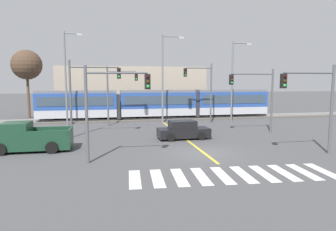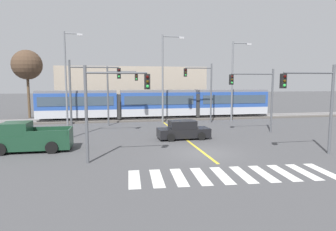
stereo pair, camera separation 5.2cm
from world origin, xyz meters
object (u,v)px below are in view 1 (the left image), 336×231
street_lamp_west (67,74)px  street_lamp_east (234,77)px  traffic_light_mid_right (257,90)px  traffic_light_near_right (315,96)px  traffic_light_far_left (118,87)px  traffic_light_far_right (203,85)px  bare_tree_far_west (27,65)px  traffic_light_near_left (110,99)px  traffic_light_mid_left (88,87)px  light_rail_tram (158,103)px  street_lamp_centre (164,74)px  sedan_crossing (183,130)px  pickup_truck (28,139)px

street_lamp_west → street_lamp_east: size_ratio=1.06×
traffic_light_mid_right → traffic_light_near_right: size_ratio=1.01×
traffic_light_far_left → traffic_light_far_right: bearing=0.8°
traffic_light_near_right → bare_tree_far_west: 33.15m
traffic_light_near_left → traffic_light_mid_left: bearing=101.8°
traffic_light_mid_left → traffic_light_mid_right: bearing=-3.6°
light_rail_tram → street_lamp_west: (-10.13, -2.99, 3.42)m
street_lamp_west → bare_tree_far_west: street_lamp_west is taller
street_lamp_centre → street_lamp_east: street_lamp_centre is taller
traffic_light_near_right → street_lamp_west: size_ratio=0.59×
sedan_crossing → bare_tree_far_west: bearing=132.7°
light_rail_tram → traffic_light_near_left: (-5.84, -18.69, 1.68)m
traffic_light_near_left → traffic_light_far_left: (0.91, 14.51, 0.31)m
street_lamp_centre → bare_tree_far_west: bearing=155.0°
traffic_light_mid_left → traffic_light_far_right: bearing=27.5°
pickup_truck → bare_tree_far_west: bare_tree_far_west is taller
sedan_crossing → traffic_light_near_left: bearing=-134.5°
traffic_light_mid_right → traffic_light_mid_left: 14.90m
traffic_light_near_right → traffic_light_far_left: (-11.78, 15.27, 0.26)m
light_rail_tram → sedan_crossing: bearing=-89.8°
sedan_crossing → traffic_light_near_left: size_ratio=0.76×
traffic_light_mid_left → street_lamp_centre: size_ratio=0.66×
traffic_light_far_left → street_lamp_west: 5.52m
sedan_crossing → traffic_light_near_right: traffic_light_near_right is taller
sedan_crossing → traffic_light_mid_left: size_ratio=0.66×
street_lamp_centre → traffic_light_near_right: bearing=-68.2°
traffic_light_near_right → street_lamp_east: 16.31m
traffic_light_mid_left → bare_tree_far_west: 17.15m
pickup_truck → traffic_light_near_right: traffic_light_near_right is taller
pickup_truck → traffic_light_mid_right: 19.15m
traffic_light_mid_right → sedan_crossing: bearing=-168.4°
traffic_light_mid_right → street_lamp_centre: street_lamp_centre is taller
light_rail_tram → pickup_truck: light_rail_tram is taller
traffic_light_far_left → traffic_light_mid_left: bearing=-113.6°
traffic_light_near_left → street_lamp_west: street_lamp_west is taller
traffic_light_far_right → street_lamp_west: (-14.53, 1.06, 1.17)m
traffic_light_mid_right → pickup_truck: bearing=-168.9°
traffic_light_near_right → traffic_light_far_left: 19.29m
traffic_light_far_right → bare_tree_far_west: size_ratio=0.77×
sedan_crossing → street_lamp_east: 13.42m
pickup_truck → sedan_crossing: bearing=10.7°
pickup_truck → traffic_light_mid_right: traffic_light_mid_right is taller
pickup_truck → traffic_light_near_right: 18.94m
traffic_light_mid_left → traffic_light_near_left: bearing=-78.2°
traffic_light_mid_right → traffic_light_near_left: traffic_light_mid_right is taller
traffic_light_near_right → pickup_truck: bearing=165.8°
light_rail_tram → street_lamp_east: street_lamp_east is taller
traffic_light_near_left → street_lamp_west: bearing=105.3°
traffic_light_far_right → sedan_crossing: bearing=-116.8°
light_rail_tram → bare_tree_far_west: bare_tree_far_west is taller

